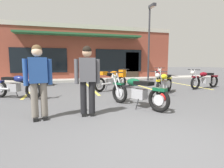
{
  "coord_description": "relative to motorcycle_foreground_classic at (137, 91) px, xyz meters",
  "views": [
    {
      "loc": [
        -1.34,
        -2.24,
        1.28
      ],
      "look_at": [
        0.28,
        3.58,
        0.55
      ],
      "focal_mm": 28.14,
      "sensor_mm": 36.0,
      "label": 1
    }
  ],
  "objects": [
    {
      "name": "ground_plane",
      "position": [
        -0.7,
        0.99,
        -0.46
      ],
      "size": [
        80.0,
        80.0,
        0.0
      ],
      "primitive_type": "plane",
      "color": "#515154"
    },
    {
      "name": "sidewalk_kerb",
      "position": [
        -0.7,
        7.99,
        -0.39
      ],
      "size": [
        22.0,
        1.8,
        0.14
      ],
      "primitive_type": "cube",
      "color": "#A8A59E",
      "rests_on": "ground_plane"
    },
    {
      "name": "brick_storefront_building",
      "position": [
        -0.7,
        11.55,
        1.56
      ],
      "size": [
        14.44,
        7.11,
        4.03
      ],
      "color": "brown",
      "rests_on": "ground_plane"
    },
    {
      "name": "painted_stall_lines",
      "position": [
        -0.7,
        4.39,
        -0.46
      ],
      "size": [
        11.21,
        4.8,
        0.01
      ],
      "color": "#DBCC4C",
      "rests_on": "ground_plane"
    },
    {
      "name": "motorcycle_foreground_classic",
      "position": [
        0.0,
        0.0,
        0.0
      ],
      "size": [
        1.23,
        1.94,
        0.98
      ],
      "color": "black",
      "rests_on": "ground_plane"
    },
    {
      "name": "motorcycle_red_sportbike",
      "position": [
        -3.67,
        2.28,
        0.0
      ],
      "size": [
        1.89,
        1.3,
        0.98
      ],
      "color": "black",
      "rests_on": "ground_plane"
    },
    {
      "name": "motorcycle_black_cruiser",
      "position": [
        -3.34,
        6.48,
        0.07
      ],
      "size": [
        1.17,
        1.97,
        0.98
      ],
      "color": "black",
      "rests_on": "ground_plane"
    },
    {
      "name": "motorcycle_blue_standard",
      "position": [
        0.23,
        3.28,
        0.07
      ],
      "size": [
        1.89,
        1.3,
        0.98
      ],
      "color": "black",
      "rests_on": "ground_plane"
    },
    {
      "name": "motorcycle_green_cafe_racer",
      "position": [
        4.78,
        2.51,
        0.0
      ],
      "size": [
        2.09,
        0.84,
        0.98
      ],
      "color": "black",
      "rests_on": "ground_plane"
    },
    {
      "name": "motorcycle_orange_scrambler",
      "position": [
        4.31,
        6.21,
        0.0
      ],
      "size": [
        1.17,
        1.97,
        0.98
      ],
      "color": "black",
      "rests_on": "ground_plane"
    },
    {
      "name": "motorcycle_cream_vintage",
      "position": [
        2.01,
        1.74,
        0.0
      ],
      "size": [
        1.7,
        1.6,
        0.98
      ],
      "color": "black",
      "rests_on": "ground_plane"
    },
    {
      "name": "person_in_black_shirt",
      "position": [
        -2.57,
        -0.47,
        0.49
      ],
      "size": [
        0.61,
        0.33,
        1.68
      ],
      "color": "black",
      "rests_on": "ground_plane"
    },
    {
      "name": "person_in_shorts_foreground",
      "position": [
        -1.49,
        -0.5,
        0.49
      ],
      "size": [
        0.61,
        0.3,
        1.68
      ],
      "color": "black",
      "rests_on": "ground_plane"
    },
    {
      "name": "helmet_on_pavement",
      "position": [
        1.19,
        0.52,
        -0.33
      ],
      "size": [
        0.26,
        0.26,
        0.26
      ],
      "color": "#B71414",
      "rests_on": "ground_plane"
    },
    {
      "name": "parking_lot_lamp_post",
      "position": [
        3.9,
        6.79,
        2.88
      ],
      "size": [
        0.24,
        0.76,
        5.19
      ],
      "color": "#2D2D33",
      "rests_on": "ground_plane"
    }
  ]
}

